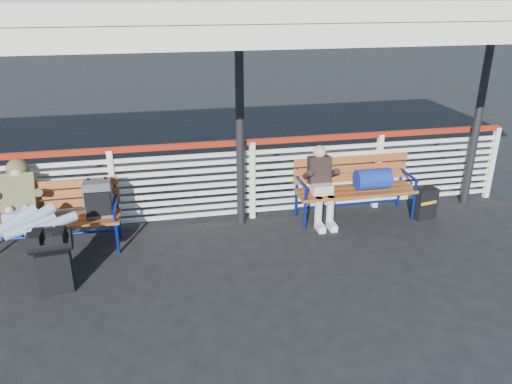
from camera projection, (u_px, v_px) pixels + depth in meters
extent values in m
plane|color=black|center=(110.00, 304.00, 5.55)|extent=(60.00, 60.00, 0.00)
cube|color=silver|center=(114.00, 191.00, 7.05)|extent=(12.00, 0.04, 1.04)
cube|color=maroon|center=(109.00, 150.00, 6.82)|extent=(12.00, 0.06, 0.08)
cube|color=silver|center=(491.00, 163.00, 8.16)|extent=(0.08, 0.08, 1.20)
cube|color=silver|center=(82.00, 7.00, 5.20)|extent=(12.60, 3.60, 0.16)
cube|color=silver|center=(57.00, 33.00, 3.66)|extent=(12.60, 0.06, 0.30)
cylinder|color=black|center=(240.00, 125.00, 6.90)|extent=(0.12, 0.12, 3.00)
cylinder|color=black|center=(479.00, 113.00, 7.59)|extent=(0.12, 0.12, 3.00)
cube|color=black|center=(55.00, 271.00, 5.71)|extent=(0.39, 0.25, 0.51)
cylinder|color=black|center=(50.00, 241.00, 5.57)|extent=(0.48, 0.29, 0.26)
cube|color=#953E1C|center=(49.00, 222.00, 6.46)|extent=(1.80, 0.50, 0.04)
cube|color=#953E1C|center=(49.00, 195.00, 6.60)|extent=(1.80, 0.10, 0.40)
cylinder|color=#0D1E92|center=(117.00, 238.00, 6.53)|extent=(0.04, 0.04, 0.45)
cylinder|color=#0D1E92|center=(117.00, 208.00, 6.87)|extent=(0.04, 0.04, 0.90)
cube|color=#4F5056|center=(99.00, 199.00, 6.50)|extent=(0.34, 0.22, 0.48)
cube|color=#953E1C|center=(356.00, 191.00, 7.44)|extent=(1.80, 0.50, 0.04)
cube|color=#953E1C|center=(351.00, 168.00, 7.57)|extent=(1.80, 0.10, 0.40)
cylinder|color=#0D1E92|center=(305.00, 215.00, 7.19)|extent=(0.04, 0.04, 0.45)
cylinder|color=#0D1E92|center=(413.00, 206.00, 7.50)|extent=(0.04, 0.04, 0.45)
cylinder|color=#0D1E92|center=(296.00, 189.00, 7.53)|extent=(0.04, 0.04, 0.90)
cylinder|color=#0D1E92|center=(400.00, 181.00, 7.84)|extent=(0.04, 0.04, 0.90)
cylinder|color=#10159A|center=(373.00, 179.00, 7.42)|extent=(0.53, 0.31, 0.31)
cube|color=#8CA1BD|center=(20.00, 216.00, 6.41)|extent=(0.36, 0.26, 0.18)
cube|color=brown|center=(20.00, 192.00, 6.49)|extent=(0.42, 0.38, 0.53)
sphere|color=brown|center=(18.00, 169.00, 6.48)|extent=(0.28, 0.28, 0.28)
sphere|color=tan|center=(17.00, 171.00, 6.44)|extent=(0.21, 0.21, 0.21)
cube|color=black|center=(36.00, 237.00, 5.45)|extent=(0.11, 0.27, 0.10)
cube|color=black|center=(59.00, 235.00, 5.50)|extent=(0.11, 0.27, 0.10)
cube|color=#B6B0A5|center=(321.00, 189.00, 7.31)|extent=(0.30, 0.24, 0.16)
cube|color=black|center=(319.00, 170.00, 7.34)|extent=(0.32, 0.23, 0.42)
sphere|color=tan|center=(320.00, 152.00, 7.26)|extent=(0.19, 0.19, 0.19)
cylinder|color=#B6B0A5|center=(318.00, 212.00, 7.24)|extent=(0.11, 0.11, 0.46)
cylinder|color=#B6B0A5|center=(330.00, 211.00, 7.27)|extent=(0.11, 0.11, 0.46)
cube|color=silver|center=(320.00, 227.00, 7.22)|extent=(0.10, 0.24, 0.10)
cube|color=silver|center=(332.00, 226.00, 7.25)|extent=(0.10, 0.24, 0.10)
cube|color=black|center=(425.00, 203.00, 7.56)|extent=(0.37, 0.26, 0.47)
cube|color=orange|center=(429.00, 203.00, 7.44)|extent=(0.28, 0.08, 0.04)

